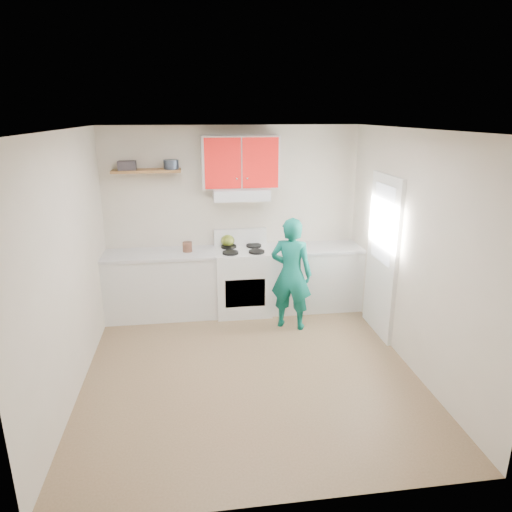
{
  "coord_description": "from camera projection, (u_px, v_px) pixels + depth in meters",
  "views": [
    {
      "loc": [
        -0.55,
        -4.52,
        2.75
      ],
      "look_at": [
        0.15,
        0.55,
        1.15
      ],
      "focal_mm": 32.1,
      "sensor_mm": 36.0,
      "label": 1
    }
  ],
  "objects": [
    {
      "name": "ceiling",
      "position": [
        248.0,
        130.0,
        4.39
      ],
      "size": [
        3.6,
        3.8,
        0.04
      ],
      "primitive_type": "cube",
      "color": "white",
      "rests_on": "floor"
    },
    {
      "name": "stove",
      "position": [
        243.0,
        281.0,
        6.53
      ],
      "size": [
        0.76,
        0.65,
        0.92
      ],
      "primitive_type": "cube",
      "color": "white",
      "rests_on": "floor"
    },
    {
      "name": "door_glass",
      "position": [
        383.0,
        224.0,
        5.62
      ],
      "size": [
        0.01,
        0.55,
        0.95
      ],
      "primitive_type": "cube",
      "color": "white",
      "rests_on": "door"
    },
    {
      "name": "door",
      "position": [
        382.0,
        257.0,
        5.75
      ],
      "size": [
        0.05,
        0.85,
        2.05
      ],
      "primitive_type": "cube",
      "color": "white",
      "rests_on": "floor"
    },
    {
      "name": "silicone_mat",
      "position": [
        342.0,
        246.0,
        6.67
      ],
      "size": [
        0.32,
        0.28,
        0.01
      ],
      "primitive_type": "cube",
      "rotation": [
        0.0,
        0.0,
        -0.07
      ],
      "color": "red",
      "rests_on": "counter_right"
    },
    {
      "name": "range_hood",
      "position": [
        241.0,
        194.0,
        6.26
      ],
      "size": [
        0.76,
        0.44,
        0.15
      ],
      "primitive_type": "cube",
      "color": "silver",
      "rests_on": "back_wall"
    },
    {
      "name": "books",
      "position": [
        127.0,
        165.0,
        5.98
      ],
      "size": [
        0.23,
        0.16,
        0.12
      ],
      "primitive_type": "cube",
      "rotation": [
        0.0,
        0.0,
        0.0
      ],
      "color": "#373035",
      "rests_on": "shelf"
    },
    {
      "name": "front_wall",
      "position": [
        285.0,
        346.0,
        2.98
      ],
      "size": [
        3.6,
        0.04,
        2.6
      ],
      "primitive_type": "cube",
      "color": "beige",
      "rests_on": "floor"
    },
    {
      "name": "left_wall",
      "position": [
        69.0,
        266.0,
        4.54
      ],
      "size": [
        0.04,
        3.8,
        2.6
      ],
      "primitive_type": "cube",
      "color": "beige",
      "rests_on": "floor"
    },
    {
      "name": "back_wall",
      "position": [
        233.0,
        219.0,
        6.57
      ],
      "size": [
        3.6,
        0.04,
        2.6
      ],
      "primitive_type": "cube",
      "color": "beige",
      "rests_on": "floor"
    },
    {
      "name": "shelf",
      "position": [
        147.0,
        171.0,
        6.06
      ],
      "size": [
        0.9,
        0.3,
        0.04
      ],
      "primitive_type": "cube",
      "color": "brown",
      "rests_on": "back_wall"
    },
    {
      "name": "counter_right",
      "position": [
        313.0,
        278.0,
        6.69
      ],
      "size": [
        1.32,
        0.6,
        0.9
      ],
      "primitive_type": "cube",
      "color": "silver",
      "rests_on": "floor"
    },
    {
      "name": "counter_left",
      "position": [
        162.0,
        285.0,
        6.41
      ],
      "size": [
        1.52,
        0.6,
        0.9
      ],
      "primitive_type": "cube",
      "color": "silver",
      "rests_on": "floor"
    },
    {
      "name": "upper_cabinets",
      "position": [
        240.0,
        162.0,
        6.18
      ],
      "size": [
        1.02,
        0.33,
        0.7
      ],
      "primitive_type": "cube",
      "color": "red",
      "rests_on": "back_wall"
    },
    {
      "name": "cutting_board",
      "position": [
        307.0,
        250.0,
        6.45
      ],
      "size": [
        0.34,
        0.29,
        0.02
      ],
      "primitive_type": "cube",
      "rotation": [
        0.0,
        0.0,
        -0.29
      ],
      "color": "olive",
      "rests_on": "counter_right"
    },
    {
      "name": "person",
      "position": [
        291.0,
        274.0,
        5.95
      ],
      "size": [
        0.65,
        0.56,
        1.5
      ],
      "primitive_type": "imported",
      "rotation": [
        0.0,
        0.0,
        2.71
      ],
      "color": "#0B6354",
      "rests_on": "floor"
    },
    {
      "name": "floor",
      "position": [
        250.0,
        368.0,
        5.17
      ],
      "size": [
        3.8,
        3.8,
        0.0
      ],
      "primitive_type": "plane",
      "color": "brown",
      "rests_on": "ground"
    },
    {
      "name": "tin",
      "position": [
        171.0,
        164.0,
        6.07
      ],
      "size": [
        0.27,
        0.27,
        0.12
      ],
      "primitive_type": "cylinder",
      "rotation": [
        0.0,
        0.0,
        0.42
      ],
      "color": "#333D4C",
      "rests_on": "shelf"
    },
    {
      "name": "right_wall",
      "position": [
        412.0,
        252.0,
        5.01
      ],
      "size": [
        0.04,
        3.8,
        2.6
      ],
      "primitive_type": "cube",
      "color": "beige",
      "rests_on": "floor"
    },
    {
      "name": "crock",
      "position": [
        187.0,
        248.0,
        6.3
      ],
      "size": [
        0.15,
        0.15,
        0.16
      ],
      "primitive_type": "cylinder",
      "rotation": [
        0.0,
        0.0,
        0.16
      ],
      "color": "#513123",
      "rests_on": "counter_left"
    },
    {
      "name": "kettle",
      "position": [
        228.0,
        241.0,
        6.55
      ],
      "size": [
        0.25,
        0.25,
        0.17
      ],
      "primitive_type": "ellipsoid",
      "rotation": [
        0.0,
        0.0,
        -0.28
      ],
      "color": "olive",
      "rests_on": "stove"
    }
  ]
}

